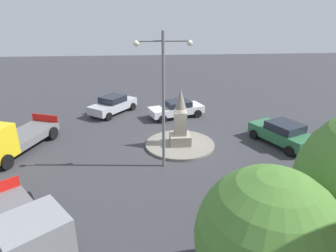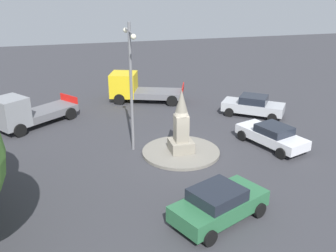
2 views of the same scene
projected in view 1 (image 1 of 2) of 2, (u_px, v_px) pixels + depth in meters
The scene contains 10 objects.
ground_plane at pixel (180, 146), 18.91m from camera, with size 80.00×80.00×0.00m, color #38383D.
traffic_island at pixel (180, 144), 18.88m from camera, with size 4.39×4.39×0.16m, color gray.
monument at pixel (180, 121), 18.30m from camera, with size 1.28×1.28×3.59m.
streetlamp at pixel (163, 90), 14.88m from camera, with size 2.83×0.28×7.20m.
car_white_passing at pixel (177, 109), 23.72m from camera, with size 4.64×3.01×1.33m.
car_green_waiting at pixel (282, 133), 18.84m from camera, with size 3.39×4.53×1.50m.
car_silver_near_island at pixel (113, 104), 24.53m from camera, with size 3.94×4.44×1.48m.
truck_grey_parked_right at pixel (25, 234), 9.96m from camera, with size 4.89×5.51×2.30m.
truck_yellow_parked_left at pixel (5, 140), 17.09m from camera, with size 3.88×6.08×2.26m.
tree_far_corner at pixel (268, 239), 5.89m from camera, with size 2.97×2.97×5.36m.
Camera 1 is at (-2.17, -17.00, 8.13)m, focal length 31.67 mm.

